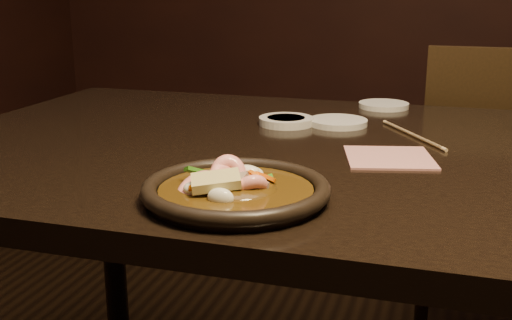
# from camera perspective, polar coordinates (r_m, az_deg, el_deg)

# --- Properties ---
(table) EXTENTS (1.60, 0.90, 0.75)m
(table) POSITION_cam_1_polar(r_m,az_deg,el_deg) (1.13, 9.80, -2.95)
(table) COLOR black
(table) RESTS_ON floor
(chair) EXTENTS (0.42, 0.42, 0.88)m
(chair) POSITION_cam_1_polar(r_m,az_deg,el_deg) (1.80, 20.61, -3.17)
(chair) COLOR black
(chair) RESTS_ON floor
(plate) EXTENTS (0.25, 0.25, 0.03)m
(plate) POSITION_cam_1_polar(r_m,az_deg,el_deg) (0.84, -1.79, -2.76)
(plate) COLOR black
(plate) RESTS_ON table
(stirfry) EXTENTS (0.14, 0.13, 0.06)m
(stirfry) POSITION_cam_1_polar(r_m,az_deg,el_deg) (0.84, -2.18, -2.40)
(stirfry) COLOR #3A260A
(stirfry) RESTS_ON plate
(soy_dish) EXTENTS (0.11, 0.11, 0.02)m
(soy_dish) POSITION_cam_1_polar(r_m,az_deg,el_deg) (1.28, 2.69, 3.48)
(soy_dish) COLOR silver
(soy_dish) RESTS_ON table
(saucer_left) EXTENTS (0.12, 0.12, 0.01)m
(saucer_left) POSITION_cam_1_polar(r_m,az_deg,el_deg) (1.29, 7.30, 3.36)
(saucer_left) COLOR silver
(saucer_left) RESTS_ON table
(saucer_right) EXTENTS (0.11, 0.11, 0.01)m
(saucer_right) POSITION_cam_1_polar(r_m,az_deg,el_deg) (1.49, 11.28, 4.80)
(saucer_right) COLOR silver
(saucer_right) RESTS_ON table
(chopsticks) EXTENTS (0.13, 0.20, 0.01)m
(chopsticks) POSITION_cam_1_polar(r_m,az_deg,el_deg) (1.22, 13.74, 2.20)
(chopsticks) COLOR tan
(chopsticks) RESTS_ON table
(napkin) EXTENTS (0.17, 0.17, 0.00)m
(napkin) POSITION_cam_1_polar(r_m,az_deg,el_deg) (1.06, 11.75, 0.21)
(napkin) COLOR #B5736F
(napkin) RESTS_ON table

